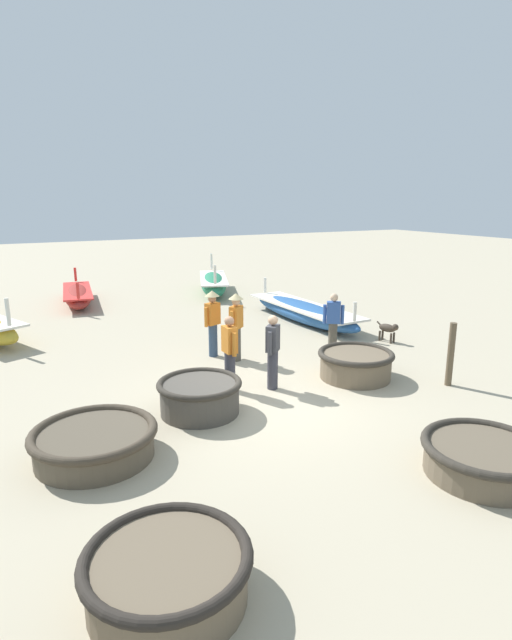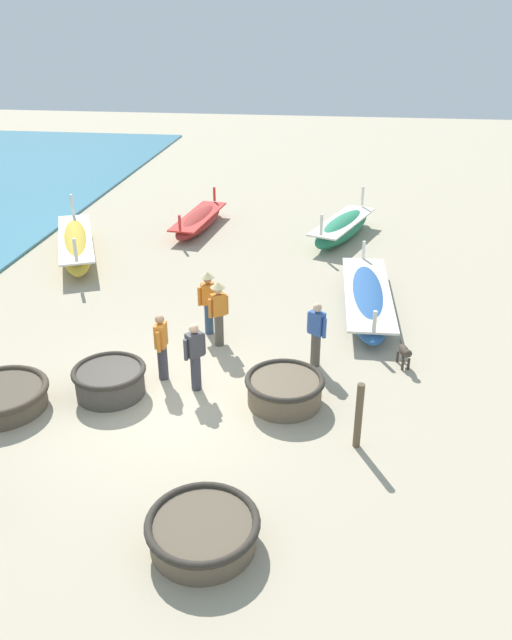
% 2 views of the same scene
% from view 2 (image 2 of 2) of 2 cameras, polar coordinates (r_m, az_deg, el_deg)
% --- Properties ---
extents(ground_plane, '(80.00, 80.00, 0.00)m').
position_cam_2_polar(ground_plane, '(13.36, -7.82, -7.28)').
color(ground_plane, tan).
extents(coracle_front_right, '(1.66, 1.66, 0.61)m').
position_cam_2_polar(coracle_front_right, '(13.00, 2.63, -6.33)').
color(coracle_front_right, brown).
rests_on(coracle_front_right, ground).
extents(coracle_far_right, '(1.56, 1.56, 0.63)m').
position_cam_2_polar(coracle_far_right, '(13.63, -13.22, -5.35)').
color(coracle_far_right, '#4C473F').
rests_on(coracle_far_right, ground).
extents(coracle_center, '(1.77, 1.77, 0.50)m').
position_cam_2_polar(coracle_center, '(10.04, -4.88, -18.63)').
color(coracle_center, brown).
rests_on(coracle_center, ground).
extents(coracle_tilted, '(1.91, 1.91, 0.49)m').
position_cam_2_polar(coracle_tilted, '(13.88, -22.22, -6.50)').
color(coracle_tilted, brown).
rests_on(coracle_tilted, ground).
extents(long_boat_blue_hull, '(1.40, 5.42, 1.07)m').
position_cam_2_polar(long_boat_blue_hull, '(17.36, 10.11, 2.06)').
color(long_boat_blue_hull, '#285693').
rests_on(long_boat_blue_hull, ground).
extents(long_boat_white_hull, '(1.43, 4.29, 1.11)m').
position_cam_2_polar(long_boat_white_hull, '(23.64, -5.25, 9.02)').
color(long_boat_white_hull, maroon).
rests_on(long_boat_white_hull, ground).
extents(long_boat_ochre_hull, '(2.47, 4.44, 1.44)m').
position_cam_2_polar(long_boat_ochre_hull, '(22.69, 7.90, 8.35)').
color(long_boat_ochre_hull, '#237551').
rests_on(long_boat_ochre_hull, ground).
extents(long_boat_green_hull, '(3.12, 5.42, 1.44)m').
position_cam_2_polar(long_boat_green_hull, '(21.66, -16.12, 6.67)').
color(long_boat_green_hull, gold).
rests_on(long_boat_green_hull, ground).
extents(fisherman_crouching, '(0.44, 0.38, 1.67)m').
position_cam_2_polar(fisherman_crouching, '(14.92, -3.45, 0.96)').
color(fisherman_crouching, '#4C473D').
rests_on(fisherman_crouching, ground).
extents(fisherman_standing_left, '(0.23, 0.53, 1.57)m').
position_cam_2_polar(fisherman_standing_left, '(13.72, -8.63, -2.30)').
color(fisherman_standing_left, '#383842').
rests_on(fisherman_standing_left, ground).
extents(fisherman_with_hat, '(0.45, 0.38, 1.57)m').
position_cam_2_polar(fisherman_with_hat, '(14.13, 5.54, -1.19)').
color(fisherman_with_hat, '#4C473D').
rests_on(fisherman_with_hat, ground).
extents(fisherman_standing_right, '(0.40, 0.40, 1.57)m').
position_cam_2_polar(fisherman_standing_right, '(13.24, -5.59, -3.22)').
color(fisherman_standing_right, '#383842').
rests_on(fisherman_standing_right, ground).
extents(fisherman_by_coracle, '(0.50, 0.36, 1.67)m').
position_cam_2_polar(fisherman_by_coracle, '(15.50, -4.39, 1.96)').
color(fisherman_by_coracle, '#2D425B').
rests_on(fisherman_by_coracle, ground).
extents(dog, '(0.32, 0.67, 0.55)m').
position_cam_2_polar(dog, '(14.63, 13.43, -2.90)').
color(dog, '#3D3328').
rests_on(dog, ground).
extents(mooring_post_shoreline, '(0.14, 0.14, 1.36)m').
position_cam_2_polar(mooring_post_shoreline, '(11.74, 9.37, -8.64)').
color(mooring_post_shoreline, brown).
rests_on(mooring_post_shoreline, ground).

